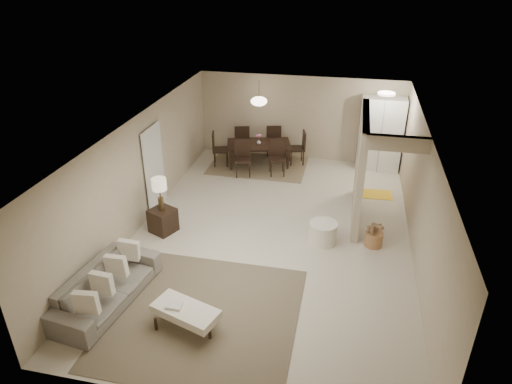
% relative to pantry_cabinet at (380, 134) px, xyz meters
% --- Properties ---
extents(floor, '(9.00, 9.00, 0.00)m').
position_rel_pantry_cabinet_xyz_m(floor, '(-2.35, -4.15, -1.05)').
color(floor, beige).
rests_on(floor, ground).
extents(ceiling, '(9.00, 9.00, 0.00)m').
position_rel_pantry_cabinet_xyz_m(ceiling, '(-2.35, -4.15, 1.45)').
color(ceiling, white).
rests_on(ceiling, back_wall).
extents(back_wall, '(6.00, 0.00, 6.00)m').
position_rel_pantry_cabinet_xyz_m(back_wall, '(-2.35, 0.35, 0.20)').
color(back_wall, tan).
rests_on(back_wall, floor).
extents(left_wall, '(0.00, 9.00, 9.00)m').
position_rel_pantry_cabinet_xyz_m(left_wall, '(-5.35, -4.15, 0.20)').
color(left_wall, tan).
rests_on(left_wall, floor).
extents(right_wall, '(0.00, 9.00, 9.00)m').
position_rel_pantry_cabinet_xyz_m(right_wall, '(0.65, -4.15, 0.20)').
color(right_wall, tan).
rests_on(right_wall, floor).
extents(partition, '(0.15, 2.50, 2.50)m').
position_rel_pantry_cabinet_xyz_m(partition, '(-0.55, -2.90, 0.20)').
color(partition, tan).
rests_on(partition, floor).
extents(doorway, '(0.04, 0.90, 2.04)m').
position_rel_pantry_cabinet_xyz_m(doorway, '(-5.32, -3.55, -0.03)').
color(doorway, black).
rests_on(doorway, floor).
extents(pantry_cabinet, '(1.20, 0.55, 2.10)m').
position_rel_pantry_cabinet_xyz_m(pantry_cabinet, '(0.00, 0.00, 0.00)').
color(pantry_cabinet, white).
rests_on(pantry_cabinet, floor).
extents(flush_light, '(0.44, 0.44, 0.05)m').
position_rel_pantry_cabinet_xyz_m(flush_light, '(-0.05, -0.95, 1.41)').
color(flush_light, white).
rests_on(flush_light, ceiling).
extents(living_rug, '(3.20, 3.20, 0.01)m').
position_rel_pantry_cabinet_xyz_m(living_rug, '(-3.02, -6.98, -1.04)').
color(living_rug, brown).
rests_on(living_rug, floor).
extents(sofa, '(2.35, 1.18, 0.66)m').
position_rel_pantry_cabinet_xyz_m(sofa, '(-4.80, -6.98, -0.72)').
color(sofa, slate).
rests_on(sofa, floor).
extents(ottoman_bench, '(1.22, 0.83, 0.40)m').
position_rel_pantry_cabinet_xyz_m(ottoman_bench, '(-3.22, -7.28, -0.73)').
color(ottoman_bench, white).
rests_on(ottoman_bench, living_rug).
extents(side_table, '(0.66, 0.66, 0.55)m').
position_rel_pantry_cabinet_xyz_m(side_table, '(-4.75, -4.55, -0.78)').
color(side_table, black).
rests_on(side_table, floor).
extents(table_lamp, '(0.32, 0.32, 0.76)m').
position_rel_pantry_cabinet_xyz_m(table_lamp, '(-4.75, -4.55, 0.06)').
color(table_lamp, '#4E3C21').
rests_on(table_lamp, side_table).
extents(round_pouf, '(0.61, 0.61, 0.47)m').
position_rel_pantry_cabinet_xyz_m(round_pouf, '(-1.22, -4.25, -0.81)').
color(round_pouf, white).
rests_on(round_pouf, floor).
extents(wicker_basket, '(0.50, 0.50, 0.32)m').
position_rel_pantry_cabinet_xyz_m(wicker_basket, '(-0.14, -4.15, -0.89)').
color(wicker_basket, '#9A653D').
rests_on(wicker_basket, floor).
extents(dining_rug, '(2.80, 2.10, 0.01)m').
position_rel_pantry_cabinet_xyz_m(dining_rug, '(-3.42, -0.45, -1.04)').
color(dining_rug, '#7C6C4D').
rests_on(dining_rug, floor).
extents(dining_table, '(2.04, 1.45, 0.65)m').
position_rel_pantry_cabinet_xyz_m(dining_table, '(-3.42, -0.45, -0.73)').
color(dining_table, black).
rests_on(dining_table, dining_rug).
extents(dining_chairs, '(2.72, 2.24, 1.00)m').
position_rel_pantry_cabinet_xyz_m(dining_chairs, '(-3.42, -0.45, -0.55)').
color(dining_chairs, black).
rests_on(dining_chairs, dining_rug).
extents(vase, '(0.17, 0.17, 0.13)m').
position_rel_pantry_cabinet_xyz_m(vase, '(-3.42, -0.45, -0.34)').
color(vase, white).
rests_on(vase, dining_table).
extents(yellow_mat, '(0.94, 0.60, 0.01)m').
position_rel_pantry_cabinet_xyz_m(yellow_mat, '(-0.08, -1.72, -1.04)').
color(yellow_mat, yellow).
rests_on(yellow_mat, floor).
extents(pendant_light, '(0.46, 0.46, 0.71)m').
position_rel_pantry_cabinet_xyz_m(pendant_light, '(-3.42, -0.45, 0.87)').
color(pendant_light, '#4E3C21').
rests_on(pendant_light, ceiling).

